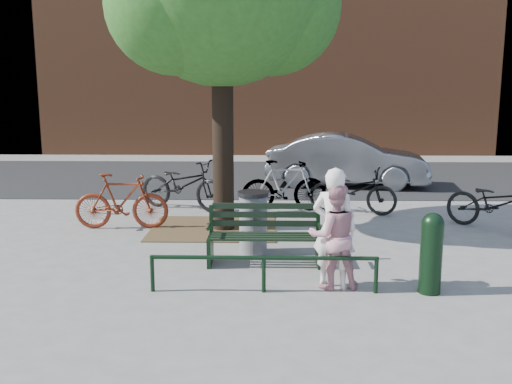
{
  "coord_description": "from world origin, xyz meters",
  "views": [
    {
      "loc": [
        0.05,
        -8.49,
        2.74
      ],
      "look_at": [
        -0.15,
        1.0,
        0.96
      ],
      "focal_mm": 40.0,
      "sensor_mm": 36.0,
      "label": 1
    }
  ],
  "objects_px": {
    "bicycle_c": "(353,190)",
    "parked_car": "(347,160)",
    "person_right": "(334,236)",
    "park_bench": "(264,233)",
    "litter_bin": "(253,222)",
    "person_left": "(334,228)",
    "bollard": "(431,250)"
  },
  "relations": [
    {
      "from": "park_bench",
      "to": "parked_car",
      "type": "bearing_deg",
      "value": 72.36
    },
    {
      "from": "bollard",
      "to": "bicycle_c",
      "type": "height_order",
      "value": "bollard"
    },
    {
      "from": "person_left",
      "to": "park_bench",
      "type": "bearing_deg",
      "value": -24.5
    },
    {
      "from": "park_bench",
      "to": "bicycle_c",
      "type": "distance_m",
      "value": 4.05
    },
    {
      "from": "person_left",
      "to": "litter_bin",
      "type": "height_order",
      "value": "person_left"
    },
    {
      "from": "person_right",
      "to": "litter_bin",
      "type": "xyz_separation_m",
      "value": [
        -1.14,
        1.62,
        -0.21
      ]
    },
    {
      "from": "park_bench",
      "to": "person_left",
      "type": "relative_size",
      "value": 1.05
    },
    {
      "from": "person_left",
      "to": "bollard",
      "type": "distance_m",
      "value": 1.31
    },
    {
      "from": "bicycle_c",
      "to": "parked_car",
      "type": "bearing_deg",
      "value": 13.6
    },
    {
      "from": "litter_bin",
      "to": "parked_car",
      "type": "height_order",
      "value": "parked_car"
    },
    {
      "from": "bollard",
      "to": "parked_car",
      "type": "height_order",
      "value": "parked_car"
    },
    {
      "from": "park_bench",
      "to": "person_right",
      "type": "height_order",
      "value": "person_right"
    },
    {
      "from": "park_bench",
      "to": "parked_car",
      "type": "height_order",
      "value": "parked_car"
    },
    {
      "from": "person_left",
      "to": "parked_car",
      "type": "relative_size",
      "value": 0.38
    },
    {
      "from": "bollard",
      "to": "parked_car",
      "type": "bearing_deg",
      "value": 90.04
    },
    {
      "from": "person_right",
      "to": "bicycle_c",
      "type": "distance_m",
      "value": 4.76
    },
    {
      "from": "person_right",
      "to": "bollard",
      "type": "bearing_deg",
      "value": 166.34
    },
    {
      "from": "park_bench",
      "to": "bicycle_c",
      "type": "relative_size",
      "value": 0.91
    },
    {
      "from": "bollard",
      "to": "parked_car",
      "type": "xyz_separation_m",
      "value": [
        -0.01,
        8.21,
        0.13
      ]
    },
    {
      "from": "park_bench",
      "to": "litter_bin",
      "type": "height_order",
      "value": "litter_bin"
    },
    {
      "from": "person_left",
      "to": "person_right",
      "type": "bearing_deg",
      "value": 113.25
    },
    {
      "from": "person_right",
      "to": "park_bench",
      "type": "bearing_deg",
      "value": -54.34
    },
    {
      "from": "park_bench",
      "to": "litter_bin",
      "type": "distance_m",
      "value": 0.58
    },
    {
      "from": "park_bench",
      "to": "bicycle_c",
      "type": "xyz_separation_m",
      "value": [
        1.88,
        3.58,
        0.02
      ]
    },
    {
      "from": "person_left",
      "to": "bicycle_c",
      "type": "height_order",
      "value": "person_left"
    },
    {
      "from": "person_right",
      "to": "bollard",
      "type": "xyz_separation_m",
      "value": [
        1.27,
        -0.18,
        -0.14
      ]
    },
    {
      "from": "bollard",
      "to": "parked_car",
      "type": "distance_m",
      "value": 8.22
    },
    {
      "from": "park_bench",
      "to": "person_left",
      "type": "distance_m",
      "value": 1.46
    },
    {
      "from": "bicycle_c",
      "to": "park_bench",
      "type": "bearing_deg",
      "value": 171.54
    },
    {
      "from": "person_right",
      "to": "bicycle_c",
      "type": "relative_size",
      "value": 0.76
    },
    {
      "from": "parked_car",
      "to": "bollard",
      "type": "bearing_deg",
      "value": -172.1
    },
    {
      "from": "person_left",
      "to": "bollard",
      "type": "xyz_separation_m",
      "value": [
        1.27,
        -0.2,
        -0.24
      ]
    }
  ]
}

